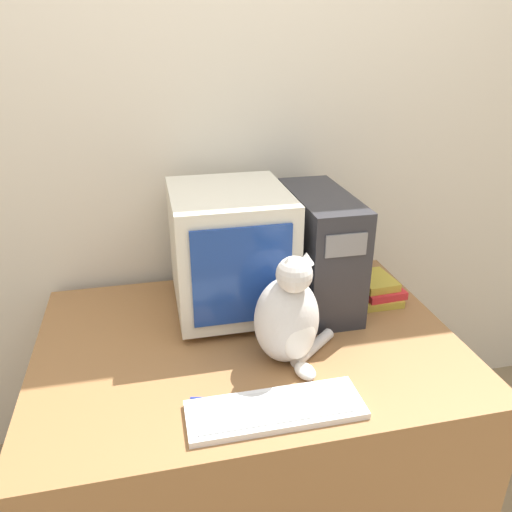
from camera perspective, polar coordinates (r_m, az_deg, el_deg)
wall_back at (r=1.87m, az=-4.40°, el=13.40°), size 7.00×0.05×2.50m
desk at (r=1.82m, az=-0.82°, el=-18.92°), size 1.30×0.92×0.72m
crt_monitor at (r=1.67m, az=-2.99°, el=0.70°), size 0.37×0.43×0.42m
computer_tower at (r=1.73m, az=7.26°, el=0.76°), size 0.19×0.45×0.40m
keyboard at (r=1.33m, az=2.41°, el=-17.09°), size 0.45×0.15×0.02m
cat at (r=1.43m, az=3.79°, el=-7.04°), size 0.29×0.25×0.35m
book_stack at (r=1.85m, az=13.61°, el=-3.67°), size 0.16×0.18×0.08m
pen at (r=1.37m, az=-4.24°, el=-15.98°), size 0.15×0.05×0.01m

